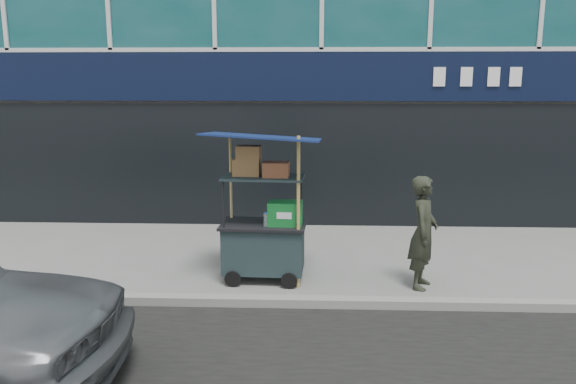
{
  "coord_description": "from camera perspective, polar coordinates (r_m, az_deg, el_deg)",
  "views": [
    {
      "loc": [
        -0.19,
        -6.95,
        2.86
      ],
      "look_at": [
        -0.52,
        1.2,
        1.21
      ],
      "focal_mm": 35.0,
      "sensor_mm": 36.0,
      "label": 1
    }
  ],
  "objects": [
    {
      "name": "vendor_man",
      "position": [
        7.95,
        13.59,
        -4.02
      ],
      "size": [
        0.55,
        0.67,
        1.57
      ],
      "primitive_type": "imported",
      "rotation": [
        0.0,
        0.0,
        1.22
      ],
      "color": "#24281E",
      "rests_on": "ground"
    },
    {
      "name": "ground",
      "position": [
        7.52,
        3.65,
        -10.96
      ],
      "size": [
        80.0,
        80.0,
        0.0
      ],
      "primitive_type": "plane",
      "color": "slate",
      "rests_on": "ground"
    },
    {
      "name": "vendor_cart",
      "position": [
        8.03,
        -2.38,
        -3.74
      ],
      "size": [
        1.65,
        1.21,
        2.17
      ],
      "rotation": [
        0.0,
        0.0,
        -0.05
      ],
      "color": "black",
      "rests_on": "ground"
    },
    {
      "name": "curb",
      "position": [
        7.31,
        3.69,
        -11.12
      ],
      "size": [
        80.0,
        0.18,
        0.12
      ],
      "primitive_type": "cube",
      "color": "gray",
      "rests_on": "ground"
    }
  ]
}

